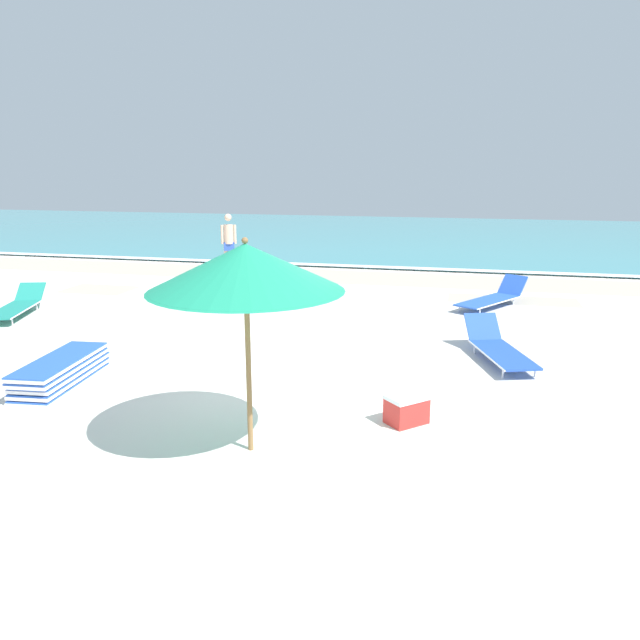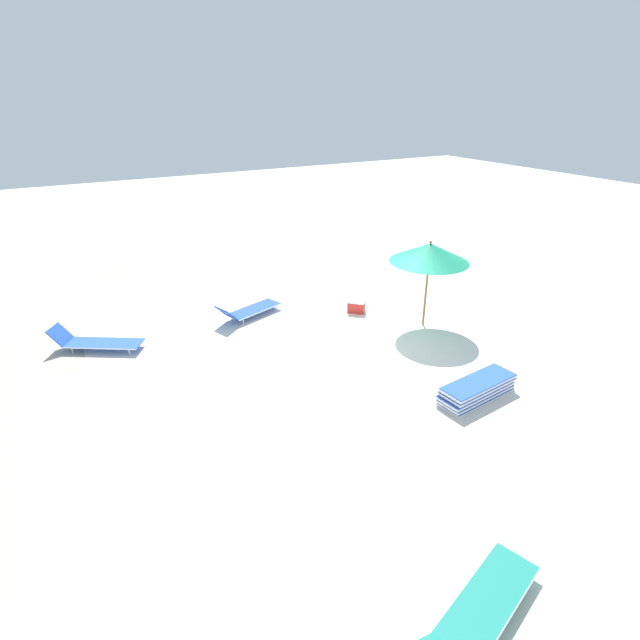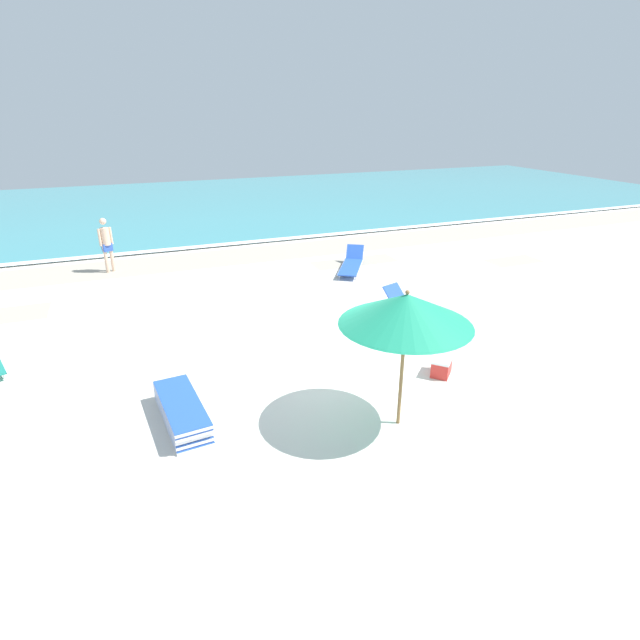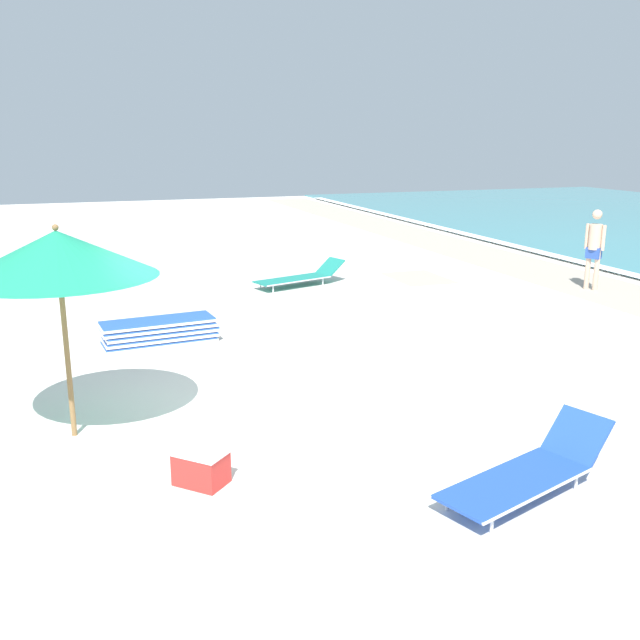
# 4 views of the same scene
# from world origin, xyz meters

# --- Properties ---
(ground_plane) EXTENTS (60.00, 60.00, 0.16)m
(ground_plane) POSITION_xyz_m (0.00, 0.01, -0.08)
(ground_plane) COLOR silver
(beach_umbrella) EXTENTS (2.12, 2.12, 2.41)m
(beach_umbrella) POSITION_xyz_m (0.24, -1.94, 2.09)
(beach_umbrella) COLOR olive
(beach_umbrella) RESTS_ON ground_plane
(lounger_stack) EXTENTS (0.79, 1.94, 0.41)m
(lounger_stack) POSITION_xyz_m (-3.18, -0.54, 0.21)
(lounger_stack) COLOR blue
(lounger_stack) RESTS_ON ground_plane
(sun_lounger_beside_umbrella) EXTENTS (1.24, 2.27, 0.52)m
(sun_lounger_beside_umbrella) POSITION_xyz_m (-6.82, 3.08, 0.21)
(sun_lounger_beside_umbrella) COLOR #1E8475
(sun_lounger_beside_umbrella) RESTS_ON ground_plane
(sun_lounger_near_water_left) EXTENTS (1.22, 2.12, 0.58)m
(sun_lounger_near_water_left) POSITION_xyz_m (3.12, 2.14, 0.22)
(sun_lounger_near_water_left) COLOR blue
(sun_lounger_near_water_left) RESTS_ON ground_plane
(beachgoer_wading_adult) EXTENTS (0.41, 0.29, 1.76)m
(beachgoer_wading_adult) POSITION_xyz_m (-4.26, 9.02, 1.00)
(beachgoer_wading_adult) COLOR beige
(beachgoer_wading_adult) RESTS_ON ground_plane
(cooler_box) EXTENTS (0.60, 0.60, 0.37)m
(cooler_box) POSITION_xyz_m (1.89, -0.78, 0.19)
(cooler_box) COLOR red
(cooler_box) RESTS_ON ground_plane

